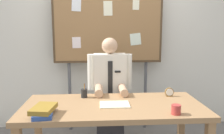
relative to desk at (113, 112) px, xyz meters
name	(u,v)px	position (x,y,z in m)	size (l,w,h in m)	color
back_wall	(107,37)	(0.00, 1.26, 0.70)	(6.40, 0.08, 2.70)	silver
desk	(113,112)	(0.00, 0.00, 0.00)	(1.80, 0.82, 0.74)	#9E754C
person	(110,96)	(0.00, 0.62, -0.02)	(0.55, 0.56, 1.38)	#2D2D33
bulletin_board	(108,26)	(0.00, 1.06, 0.87)	(1.52, 0.09, 2.09)	#4C3823
book_stack	(43,111)	(-0.63, -0.25, 0.12)	(0.21, 0.31, 0.08)	#2D4C99
open_notebook	(115,105)	(0.01, -0.02, 0.09)	(0.29, 0.21, 0.01)	#F4EFCC
desk_clock	(169,92)	(0.65, 0.25, 0.13)	(0.10, 0.04, 0.10)	olive
coffee_mug	(176,110)	(0.54, -0.30, 0.13)	(0.08, 0.08, 0.09)	#B23833
pen_holder	(84,93)	(-0.30, 0.26, 0.13)	(0.07, 0.07, 0.16)	#262626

